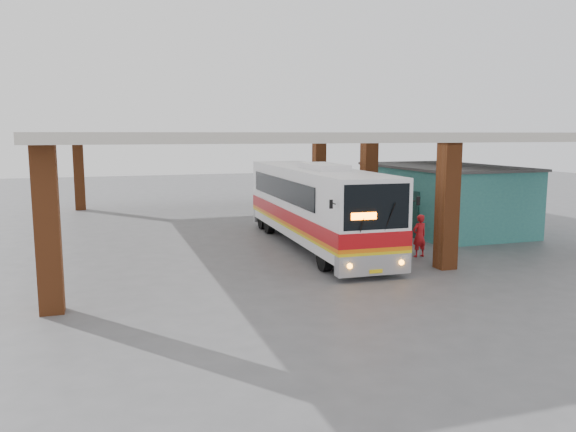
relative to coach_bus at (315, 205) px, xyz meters
The scene contains 8 objects.
ground 2.63m from the coach_bus, 92.54° to the right, with size 90.00×90.00×0.00m, color #515154.
brick_columns 3.32m from the coach_bus, 65.98° to the left, with size 20.10×21.60×4.35m.
canopy_roof 5.31m from the coach_bus, 84.78° to the left, with size 21.00×23.00×0.30m, color beige.
shop_building 7.67m from the coach_bus, 15.17° to the left, with size 5.20×8.20×3.11m.
coach_bus is the anchor object (origin of this frame).
motorcycle 3.03m from the coach_bus, ahead, with size 0.71×2.03×1.07m, color black.
pedestrian 4.43m from the coach_bus, 45.67° to the right, with size 0.59×0.39×1.62m, color red.
red_chair 8.28m from the coach_bus, 57.38° to the left, with size 0.54×0.54×0.88m.
Camera 1 is at (-8.08, -19.29, 4.61)m, focal length 35.00 mm.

